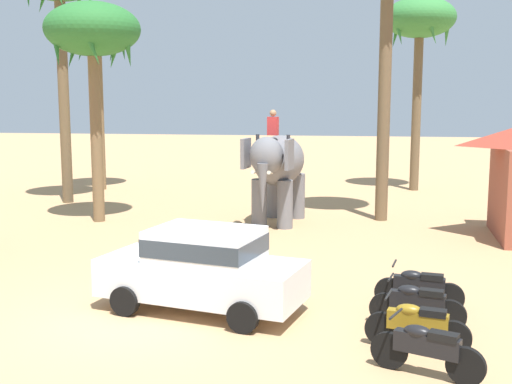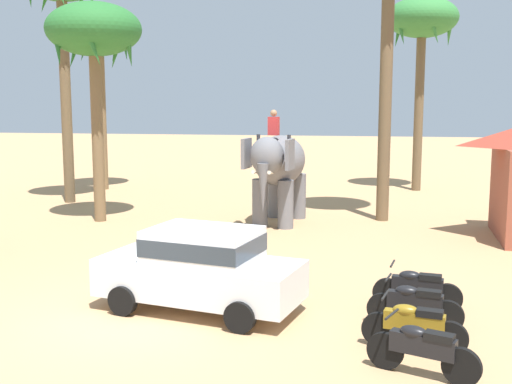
% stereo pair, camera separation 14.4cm
% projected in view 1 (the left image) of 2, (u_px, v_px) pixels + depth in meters
% --- Properties ---
extents(ground_plane, '(120.00, 120.00, 0.00)m').
position_uv_depth(ground_plane, '(142.00, 317.00, 12.80)').
color(ground_plane, tan).
extents(car_sedan_foreground, '(4.38, 2.59, 1.70)m').
position_uv_depth(car_sedan_foreground, '(203.00, 266.00, 13.02)').
color(car_sedan_foreground, white).
rests_on(car_sedan_foreground, ground).
extents(elephant_with_mahout, '(2.03, 3.97, 3.88)m').
position_uv_depth(elephant_with_mahout, '(277.00, 166.00, 21.88)').
color(elephant_with_mahout, slate).
rests_on(elephant_with_mahout, ground).
extents(motorcycle_nearest_camera, '(1.70, 0.85, 0.94)m').
position_uv_depth(motorcycle_nearest_camera, '(426.00, 348.00, 10.00)').
color(motorcycle_nearest_camera, black).
rests_on(motorcycle_nearest_camera, ground).
extents(motorcycle_second_in_row, '(1.78, 0.63, 0.94)m').
position_uv_depth(motorcycle_second_in_row, '(417.00, 324.00, 11.04)').
color(motorcycle_second_in_row, black).
rests_on(motorcycle_second_in_row, ground).
extents(motorcycle_mid_row, '(1.78, 0.63, 0.94)m').
position_uv_depth(motorcycle_mid_row, '(417.00, 304.00, 12.14)').
color(motorcycle_mid_row, black).
rests_on(motorcycle_mid_row, ground).
extents(motorcycle_fourth_in_row, '(1.79, 0.57, 0.94)m').
position_uv_depth(motorcycle_fourth_in_row, '(419.00, 287.00, 13.19)').
color(motorcycle_fourth_in_row, black).
rests_on(motorcycle_fourth_in_row, ground).
extents(palm_tree_near_hut, '(3.20, 3.20, 8.70)m').
position_uv_depth(palm_tree_near_hut, '(420.00, 24.00, 28.99)').
color(palm_tree_near_hut, brown).
rests_on(palm_tree_near_hut, ground).
extents(palm_tree_left_of_road, '(3.20, 3.20, 7.44)m').
position_uv_depth(palm_tree_left_of_road, '(93.00, 35.00, 21.68)').
color(palm_tree_left_of_road, brown).
rests_on(palm_tree_left_of_road, ground).
extents(palm_tree_far_back, '(3.20, 3.20, 8.09)m').
position_uv_depth(palm_tree_far_back, '(97.00, 37.00, 29.33)').
color(palm_tree_far_back, brown).
rests_on(palm_tree_far_back, ground).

